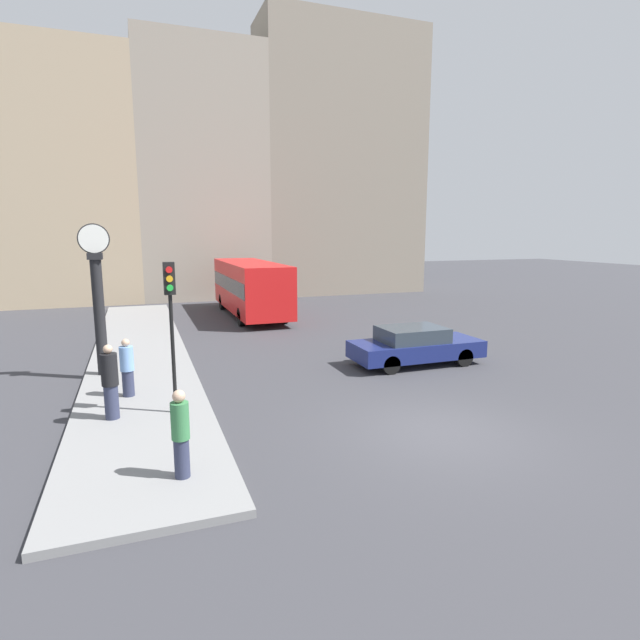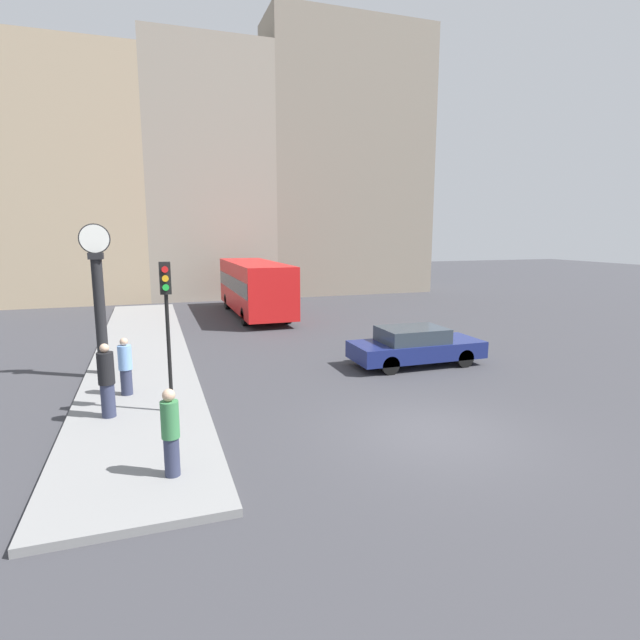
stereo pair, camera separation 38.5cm
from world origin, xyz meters
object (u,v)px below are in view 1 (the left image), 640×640
Objects in this scene: pedestrian_black_jacket at (110,382)px; pedestrian_green_hoodie at (181,434)px; bus_distant at (250,285)px; pedestrian_blue_stripe at (127,368)px; street_clock at (98,302)px; traffic_light_near at (171,306)px; sedan_car at (415,345)px.

pedestrian_green_hoodie is (1.30, -3.52, -0.07)m from pedestrian_black_jacket.
bus_distant is 15.74m from pedestrian_black_jacket.
pedestrian_black_jacket is at bearing -101.86° from pedestrian_blue_stripe.
pedestrian_green_hoodie is at bearing -77.42° from street_clock.
traffic_light_near is (-5.01, -14.44, 1.11)m from bus_distant.
pedestrian_black_jacket is (-1.44, 0.09, -1.73)m from traffic_light_near.
street_clock is 2.83× the size of pedestrian_green_hoodie.
sedan_car is 2.77× the size of pedestrian_green_hoodie.
bus_distant is at bearing 64.36° from pedestrian_blue_stripe.
bus_distant is 18.61m from pedestrian_green_hoodie.
traffic_light_near is at bearing 87.70° from pedestrian_green_hoodie.
street_clock reaches higher than sedan_car.
sedan_car is 10.27m from street_clock.
pedestrian_green_hoodie is (-5.15, -17.87, -0.69)m from bus_distant.
traffic_light_near is at bearing -57.61° from pedestrian_blue_stripe.
sedan_car is at bearing -10.29° from street_clock.
street_clock reaches higher than traffic_light_near.
traffic_light_near reaches higher than pedestrian_black_jacket.
pedestrian_black_jacket is (-9.55, -2.34, 0.37)m from sedan_car.
pedestrian_green_hoodie is at bearing -69.76° from pedestrian_black_jacket.
pedestrian_blue_stripe is at bearing -115.64° from bus_distant.
sedan_car is 2.52× the size of pedestrian_black_jacket.
pedestrian_blue_stripe is at bearing -175.60° from sedan_car.
traffic_light_near is 3.88m from pedestrian_green_hoodie.
pedestrian_green_hoodie is at bearing -92.30° from traffic_light_near.
bus_distant is 2.51× the size of traffic_light_near.
bus_distant is 15.33m from traffic_light_near.
street_clock is 2.58× the size of pedestrian_black_jacket.
sedan_car is at bearing -75.52° from bus_distant.
traffic_light_near is 2.25× the size of pedestrian_green_hoodie.
pedestrian_black_jacket is at bearing -114.19° from bus_distant.
bus_distant is 14.13m from pedestrian_blue_stripe.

